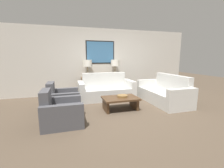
% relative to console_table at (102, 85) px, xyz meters
% --- Properties ---
extents(ground_plane, '(20.00, 20.00, 0.00)m').
position_rel_console_table_xyz_m(ground_plane, '(0.00, -2.16, -0.36)').
color(ground_plane, brown).
extents(back_wall, '(7.89, 0.12, 2.65)m').
position_rel_console_table_xyz_m(back_wall, '(0.00, 0.27, 0.97)').
color(back_wall, beige).
rests_on(back_wall, ground_plane).
extents(console_table, '(1.65, 0.39, 0.73)m').
position_rel_console_table_xyz_m(console_table, '(0.00, 0.00, 0.00)').
color(console_table, brown).
rests_on(console_table, ground_plane).
extents(table_lamp_left, '(0.35, 0.35, 0.67)m').
position_rel_console_table_xyz_m(table_lamp_left, '(-0.57, 0.00, 0.84)').
color(table_lamp_left, silver).
rests_on(table_lamp_left, console_table).
extents(table_lamp_right, '(0.35, 0.35, 0.67)m').
position_rel_console_table_xyz_m(table_lamp_right, '(0.57, 0.00, 0.84)').
color(table_lamp_right, silver).
rests_on(table_lamp_right, console_table).
extents(couch_by_back_wall, '(1.99, 0.92, 0.92)m').
position_rel_console_table_xyz_m(couch_by_back_wall, '(0.00, -0.70, -0.06)').
color(couch_by_back_wall, silver).
rests_on(couch_by_back_wall, ground_plane).
extents(couch_by_side, '(0.92, 1.99, 0.92)m').
position_rel_console_table_xyz_m(couch_by_side, '(1.75, -1.70, -0.06)').
color(couch_by_side, silver).
rests_on(couch_by_side, ground_plane).
extents(coffee_table, '(1.00, 0.67, 0.36)m').
position_rel_console_table_xyz_m(coffee_table, '(0.10, -2.00, -0.10)').
color(coffee_table, '#4C331E').
rests_on(coffee_table, ground_plane).
extents(decorative_bowl, '(0.30, 0.30, 0.05)m').
position_rel_console_table_xyz_m(decorative_bowl, '(0.17, -1.96, 0.02)').
color(decorative_bowl, olive).
rests_on(decorative_bowl, coffee_table).
extents(armchair_near_back_wall, '(0.86, 0.86, 0.80)m').
position_rel_console_table_xyz_m(armchair_near_back_wall, '(-1.50, -1.48, -0.09)').
color(armchair_near_back_wall, '#4C4C51').
rests_on(armchair_near_back_wall, ground_plane).
extents(armchair_near_camera, '(0.86, 0.86, 0.80)m').
position_rel_console_table_xyz_m(armchair_near_camera, '(-1.50, -2.51, -0.09)').
color(armchair_near_camera, '#4C4C51').
rests_on(armchair_near_camera, ground_plane).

